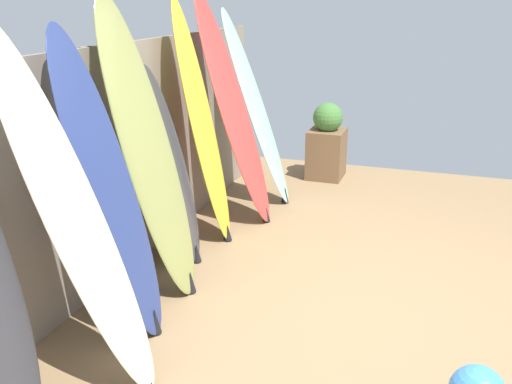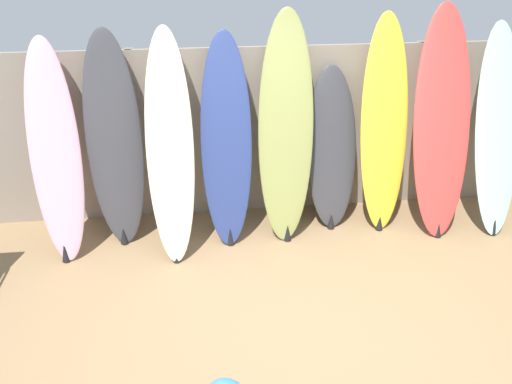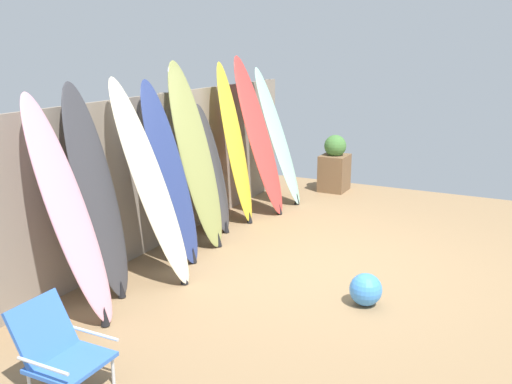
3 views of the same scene
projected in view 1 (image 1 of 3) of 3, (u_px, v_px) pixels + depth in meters
ground at (365, 324)px, 3.91m from camera, size 7.68×7.68×0.00m
fence_back at (101, 171)px, 4.23m from camera, size 6.08×0.11×1.80m
surfboard_cream_2 at (74, 216)px, 3.04m from camera, size 0.44×0.88×2.06m
surfboard_navy_3 at (109, 190)px, 3.56m from camera, size 0.52×0.66×2.00m
surfboard_olive_4 at (148, 152)px, 4.06m from camera, size 0.61×0.75×2.18m
surfboard_charcoal_5 at (172, 168)px, 4.61m from camera, size 0.55×0.50×1.64m
surfboard_yellow_6 at (203, 126)px, 4.96m from camera, size 0.54×0.55×2.14m
surfboard_red_7 at (234, 111)px, 5.42m from camera, size 0.60×0.80×2.21m
surfboard_seafoam_8 at (257, 110)px, 5.96m from camera, size 0.47×0.78×2.03m
planter_box at (327, 144)px, 6.95m from camera, size 0.49×0.42×0.92m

